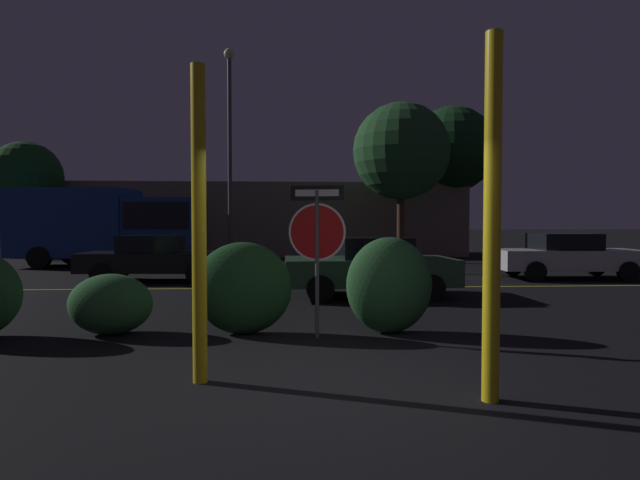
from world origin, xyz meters
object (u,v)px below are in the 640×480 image
object	(u,v)px
tree_2	(452,150)
passing_car_1	(156,258)
yellow_pole_left	(199,225)
tree_0	(26,177)
passing_car_2	(370,267)
street_lamp	(230,136)
delivery_truck	(113,224)
hedge_bush_3	(389,285)
passing_car_3	(567,256)
yellow_pole_right	(492,218)
hedge_bush_2	(243,288)
hedge_bush_1	(111,304)
stop_sign	(317,232)
tree_1	(401,152)

from	to	relation	value
tree_2	passing_car_1	bearing A→B (deg)	-138.87
yellow_pole_left	tree_0	world-z (taller)	tree_0
passing_car_1	passing_car_2	world-z (taller)	passing_car_2
street_lamp	tree_0	distance (m)	10.89
yellow_pole_left	delivery_truck	size ratio (longest dim) A/B	0.46
hedge_bush_3	passing_car_3	world-z (taller)	hedge_bush_3
yellow_pole_right	passing_car_1	size ratio (longest dim) A/B	0.81
delivery_truck	hedge_bush_2	bearing A→B (deg)	31.51
hedge_bush_1	passing_car_3	distance (m)	13.30
hedge_bush_2	street_lamp	distance (m)	12.53
hedge_bush_2	tree_2	distance (m)	20.71
yellow_pole_right	passing_car_3	distance (m)	12.20
stop_sign	delivery_truck	size ratio (longest dim) A/B	0.31
hedge_bush_2	delivery_truck	xyz separation A→B (m)	(-6.32, 12.34, 0.97)
yellow_pole_left	hedge_bush_3	distance (m)	3.50
yellow_pole_left	passing_car_2	bearing A→B (deg)	65.68
tree_0	street_lamp	bearing A→B (deg)	-24.16
passing_car_1	passing_car_2	size ratio (longest dim) A/B	1.08
yellow_pole_right	tree_1	bearing A→B (deg)	80.57
hedge_bush_1	passing_car_3	size ratio (longest dim) A/B	0.28
passing_car_1	yellow_pole_left	bearing A→B (deg)	16.97
yellow_pole_right	passing_car_1	bearing A→B (deg)	120.06
stop_sign	yellow_pole_right	xyz separation A→B (m)	(1.53, -2.73, 0.18)
yellow_pole_right	tree_2	xyz separation A→B (m)	(6.38, 21.04, 3.78)
tree_0	tree_2	distance (m)	20.72
hedge_bush_3	passing_car_1	bearing A→B (deg)	127.29
yellow_pole_right	hedge_bush_2	bearing A→B (deg)	131.19
yellow_pole_left	delivery_truck	bearing A→B (deg)	112.59
hedge_bush_3	tree_2	xyz separation A→B (m)	(6.78, 18.05, 4.78)
yellow_pole_right	yellow_pole_left	bearing A→B (deg)	165.92
hedge_bush_2	yellow_pole_right	bearing A→B (deg)	-48.81
yellow_pole_left	yellow_pole_right	xyz separation A→B (m)	(2.89, -0.72, 0.06)
passing_car_1	tree_2	xyz separation A→B (m)	(12.33, 10.77, 4.85)
hedge_bush_3	passing_car_1	world-z (taller)	hedge_bush_3
passing_car_3	tree_2	xyz separation A→B (m)	(-0.15, 10.79, 4.83)
passing_car_3	stop_sign	bearing A→B (deg)	-43.55
passing_car_1	stop_sign	bearing A→B (deg)	29.54
stop_sign	yellow_pole_left	world-z (taller)	yellow_pole_left
hedge_bush_3	delivery_truck	xyz separation A→B (m)	(-8.58, 12.38, 0.93)
street_lamp	hedge_bush_1	bearing A→B (deg)	-91.89
stop_sign	yellow_pole_left	distance (m)	2.42
hedge_bush_1	tree_2	size ratio (longest dim) A/B	0.16
street_lamp	tree_1	bearing A→B (deg)	18.21
hedge_bush_1	passing_car_1	size ratio (longest dim) A/B	0.29
stop_sign	passing_car_2	bearing A→B (deg)	82.10
hedge_bush_2	tree_1	xyz separation A→B (m)	(5.49, 13.99, 4.13)
yellow_pole_right	delivery_truck	size ratio (longest dim) A/B	0.48
yellow_pole_left	passing_car_3	distance (m)	13.44
passing_car_2	street_lamp	bearing A→B (deg)	27.21
yellow_pole_right	passing_car_3	size ratio (longest dim) A/B	0.77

